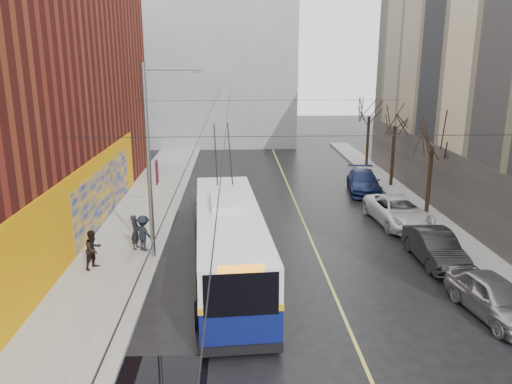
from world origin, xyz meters
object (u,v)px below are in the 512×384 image
Objects in this scene: streetlight_pole at (152,158)px; parked_car_b at (435,247)px; parked_car_d at (363,182)px; parked_car_c at (398,211)px; pedestrian_c at (144,233)px; pedestrian_a at (136,232)px; tree_far at (370,107)px; tree_near at (434,133)px; parked_car_a at (494,297)px; trolleybus at (229,242)px; tree_mid at (396,115)px; pedestrian_b at (93,249)px; following_car at (209,204)px.

streetlight_pole reaches higher than parked_car_b.
parked_car_c is at bearing -80.32° from parked_car_d.
pedestrian_a is at bearing 8.33° from pedestrian_c.
pedestrian_a is at bearing 138.71° from streetlight_pole.
streetlight_pole reaches higher than tree_far.
tree_near is 12.79m from parked_car_a.
trolleybus is at bearing -116.03° from parked_car_d.
streetlight_pole is at bearing -158.38° from tree_near.
tree_mid is at bearing 40.65° from streetlight_pole.
streetlight_pole is 2.05× the size of parked_car_a.
tree_far is 3.74× the size of pedestrian_c.
pedestrian_b is (-15.67, 4.64, 0.28)m from parked_car_a.
tree_mid is 14.81m from parked_car_b.
parked_car_b is 12.56m from parked_car_d.
tree_far is 27.97m from pedestrian_b.
parked_car_c is (-2.18, -1.38, -4.21)m from tree_near.
trolleybus reaches higher than pedestrian_c.
pedestrian_b is (-15.44, -0.33, 0.28)m from parked_car_b.
parked_car_c reaches higher than parked_car_b.
parked_car_a is at bearing -169.20° from pedestrian_c.
parked_car_b is 0.82× the size of parked_car_c.
pedestrian_b is (-17.70, -7.26, -3.95)m from tree_near.
trolleybus reaches higher than parked_car_c.
tree_mid is 1.02× the size of tree_far.
streetlight_pole reaches higher than pedestrian_b.
pedestrian_a reaches higher than parked_car_b.
parked_car_c is at bearing -98.07° from tree_far.
following_car reaches higher than parked_car_b.
following_car is (-10.79, 1.86, -0.00)m from parked_car_c.
following_car is (-10.94, 12.38, 0.02)m from parked_car_a.
tree_mid is 1.52× the size of parked_car_a.
streetlight_pole is 4.77m from pedestrian_b.
streetlight_pole is at bearing -32.60° from pedestrian_b.
streetlight_pole is 4.14m from pedestrian_a.
tree_near is 3.65× the size of pedestrian_c.
following_car is (-12.97, -13.52, -4.38)m from tree_far.
streetlight_pole is at bearing -129.69° from parked_car_d.
parked_car_b is (-2.26, -13.93, -4.50)m from tree_mid.
pedestrian_b is at bearing -153.77° from streetlight_pole.
parked_car_c is 1.23× the size of following_car.
parked_car_c is at bearing 88.28° from parked_car_b.
pedestrian_c is at bearing -129.54° from tree_far.
tree_mid is 1.29× the size of parked_car_d.
parked_car_b is at bearing -108.07° from tree_near.
following_car reaches higher than parked_car_a.
streetlight_pole is 5.13× the size of pedestrian_c.
trolleybus is at bearing -86.58° from following_car.
parked_car_d is (-2.40, -1.37, -4.50)m from tree_mid.
following_car is at bearing 144.43° from parked_car_b.
tree_near is 1.15× the size of parked_car_c.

